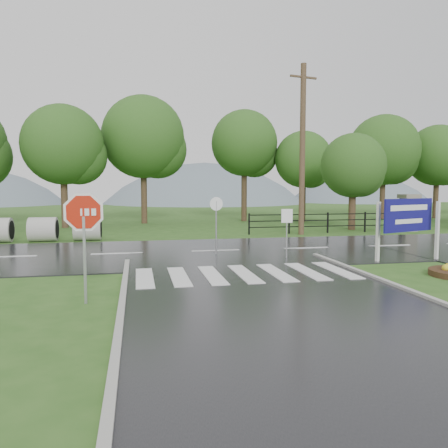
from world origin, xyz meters
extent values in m
plane|color=#2D571D|center=(0.00, 0.00, 0.00)|extent=(120.00, 120.00, 0.00)
cube|color=black|center=(0.00, 10.00, 0.00)|extent=(90.00, 8.00, 0.04)
cube|color=silver|center=(-3.00, 5.00, 0.06)|extent=(0.50, 2.80, 0.02)
cube|color=silver|center=(-2.00, 5.00, 0.06)|extent=(0.50, 2.80, 0.02)
cube|color=silver|center=(-1.00, 5.00, 0.06)|extent=(0.50, 2.80, 0.02)
cube|color=silver|center=(0.00, 5.00, 0.06)|extent=(0.50, 2.80, 0.02)
cube|color=silver|center=(1.00, 5.00, 0.06)|extent=(0.50, 2.80, 0.02)
cube|color=silver|center=(2.00, 5.00, 0.06)|extent=(0.50, 2.80, 0.02)
cube|color=silver|center=(3.00, 5.00, 0.06)|extent=(0.50, 2.80, 0.02)
cube|color=gray|center=(13.00, 16.00, 1.00)|extent=(0.80, 0.80, 2.00)
cube|color=#6B6659|center=(13.00, 16.00, 2.12)|extent=(1.00, 1.00, 0.24)
cube|color=black|center=(7.75, 16.00, 0.40)|extent=(9.50, 0.05, 0.05)
cube|color=black|center=(7.75, 16.00, 0.75)|extent=(9.50, 0.05, 0.05)
cube|color=black|center=(7.75, 16.00, 1.10)|extent=(9.50, 0.05, 0.05)
cube|color=black|center=(3.00, 16.00, 0.60)|extent=(0.08, 0.08, 1.20)
cube|color=black|center=(12.50, 16.00, 0.60)|extent=(0.08, 0.08, 1.20)
sphere|color=slate|center=(8.00, 65.00, -17.28)|extent=(48.00, 48.00, 48.00)
sphere|color=slate|center=(36.00, 65.00, -12.96)|extent=(36.00, 36.00, 36.00)
cylinder|color=#9E9B93|center=(-7.74, 15.00, 0.60)|extent=(1.30, 1.20, 1.20)
cylinder|color=#9E9B93|center=(-5.64, 15.00, 0.60)|extent=(1.30, 1.20, 1.20)
cube|color=#939399|center=(-4.38, 2.62, 1.01)|extent=(0.06, 0.06, 2.02)
cylinder|color=white|center=(-4.38, 2.63, 2.12)|extent=(1.21, 0.13, 1.21)
cylinder|color=#B61D0C|center=(-4.38, 2.62, 2.12)|extent=(1.05, 0.13, 1.06)
cube|color=silver|center=(5.21, 6.32, 1.08)|extent=(0.14, 0.14, 2.17)
cube|color=silver|center=(7.59, 6.32, 1.08)|extent=(0.14, 0.14, 2.17)
cube|color=navy|center=(6.40, 6.32, 1.68)|extent=(2.47, 0.95, 1.19)
cube|color=white|center=(6.40, 6.29, 1.95)|extent=(1.94, 0.71, 0.19)
cube|color=white|center=(6.40, 6.29, 1.46)|extent=(1.43, 0.53, 0.16)
cube|color=#939399|center=(2.25, 7.60, 0.88)|extent=(0.04, 0.04, 1.76)
cube|color=white|center=(2.25, 7.58, 1.62)|extent=(0.42, 0.06, 0.51)
cylinder|color=#939399|center=(-0.14, 9.08, 1.07)|extent=(0.06, 0.06, 2.14)
cylinder|color=white|center=(-0.14, 9.06, 2.03)|extent=(0.53, 0.12, 0.53)
cylinder|color=#473523|center=(5.92, 15.50, 4.72)|extent=(0.31, 0.31, 9.44)
cube|color=brown|center=(5.92, 15.50, 8.71)|extent=(1.66, 0.45, 0.10)
cylinder|color=#3D2B1C|center=(10.06, 17.50, 1.67)|extent=(0.46, 0.46, 3.34)
sphere|color=#255018|center=(10.06, 17.50, 4.01)|extent=(4.00, 4.00, 4.00)
camera|label=1|loc=(-3.18, -7.72, 2.70)|focal=35.00mm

